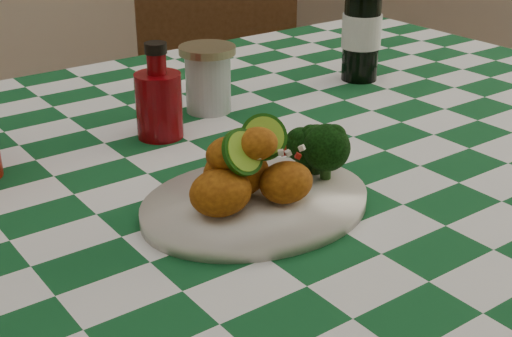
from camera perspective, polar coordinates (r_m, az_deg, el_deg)
plate at (r=0.84m, az=0.00°, el=-2.87°), size 0.30×0.25×0.02m
fried_chicken_pile at (r=0.81m, az=-0.27°, el=0.35°), size 0.14×0.10×0.09m
broccoli_side at (r=0.88m, az=4.09°, el=1.45°), size 0.09×0.09×0.07m
ketchup_bottle at (r=1.04m, az=-7.83°, el=6.18°), size 0.08×0.08×0.14m
mason_jar at (r=1.15m, az=-3.86°, el=7.16°), size 0.11×0.11×0.11m
beer_bottle at (r=1.30m, az=8.53°, el=12.09°), size 0.08×0.08×0.24m
wooden_chair_right at (r=1.88m, az=-2.06°, el=2.65°), size 0.59×0.60×0.96m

